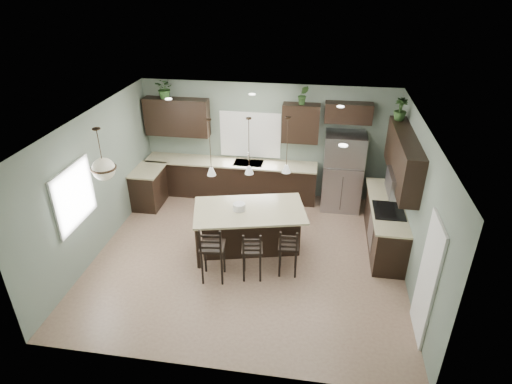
% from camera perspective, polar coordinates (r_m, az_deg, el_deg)
% --- Properties ---
extents(ground, '(6.00, 6.00, 0.00)m').
position_cam_1_polar(ground, '(8.67, -1.07, -8.50)').
color(ground, '#9E8466').
rests_on(ground, ground).
extents(pantry_door, '(0.04, 0.82, 2.04)m').
position_cam_1_polar(pantry_door, '(6.96, 21.84, -10.90)').
color(pantry_door, white).
rests_on(pantry_door, ground).
extents(window_back, '(1.35, 0.02, 1.00)m').
position_cam_1_polar(window_back, '(10.38, -0.75, 7.66)').
color(window_back, white).
rests_on(window_back, room_shell).
extents(window_left, '(0.02, 1.10, 1.00)m').
position_cam_1_polar(window_left, '(8.22, -23.16, -0.48)').
color(window_left, white).
rests_on(window_left, room_shell).
extents(left_return_cabs, '(0.60, 0.90, 0.90)m').
position_cam_1_polar(left_return_cabs, '(10.53, -14.11, 0.54)').
color(left_return_cabs, black).
rests_on(left_return_cabs, ground).
extents(left_return_countertop, '(0.66, 0.96, 0.04)m').
position_cam_1_polar(left_return_countertop, '(10.32, -14.30, 2.84)').
color(left_return_countertop, '#BEB78F').
rests_on(left_return_countertop, left_return_cabs).
extents(back_lower_cabs, '(4.20, 0.60, 0.90)m').
position_cam_1_polar(back_lower_cabs, '(10.64, -3.36, 1.69)').
color(back_lower_cabs, black).
rests_on(back_lower_cabs, ground).
extents(back_countertop, '(4.20, 0.66, 0.04)m').
position_cam_1_polar(back_countertop, '(10.42, -3.46, 3.95)').
color(back_countertop, '#BEB78F').
rests_on(back_countertop, back_lower_cabs).
extents(sink_inset, '(0.70, 0.45, 0.01)m').
position_cam_1_polar(sink_inset, '(10.34, -1.01, 3.88)').
color(sink_inset, gray).
rests_on(sink_inset, back_countertop).
extents(faucet, '(0.02, 0.02, 0.28)m').
position_cam_1_polar(faucet, '(10.25, -1.05, 4.55)').
color(faucet, silver).
rests_on(faucet, back_countertop).
extents(back_upper_left, '(1.55, 0.34, 0.90)m').
position_cam_1_polar(back_upper_left, '(10.53, -10.49, 9.80)').
color(back_upper_left, black).
rests_on(back_upper_left, room_shell).
extents(back_upper_right, '(0.85, 0.34, 0.90)m').
position_cam_1_polar(back_upper_right, '(9.98, 5.98, 9.10)').
color(back_upper_right, black).
rests_on(back_upper_right, room_shell).
extents(fridge_header, '(1.05, 0.34, 0.45)m').
position_cam_1_polar(fridge_header, '(9.90, 12.23, 10.29)').
color(fridge_header, black).
rests_on(fridge_header, room_shell).
extents(right_lower_cabs, '(0.60, 2.35, 0.90)m').
position_cam_1_polar(right_lower_cabs, '(9.18, 16.78, -4.21)').
color(right_lower_cabs, black).
rests_on(right_lower_cabs, ground).
extents(right_countertop, '(0.66, 2.35, 0.04)m').
position_cam_1_polar(right_countertop, '(8.94, 17.06, -1.65)').
color(right_countertop, '#BEB78F').
rests_on(right_countertop, right_lower_cabs).
extents(cooktop, '(0.58, 0.75, 0.02)m').
position_cam_1_polar(cooktop, '(8.69, 17.28, -2.39)').
color(cooktop, black).
rests_on(cooktop, right_countertop).
extents(wall_oven_front, '(0.01, 0.72, 0.60)m').
position_cam_1_polar(wall_oven_front, '(8.90, 15.02, -5.02)').
color(wall_oven_front, gray).
rests_on(wall_oven_front, right_lower_cabs).
extents(right_upper_cabs, '(0.34, 2.35, 0.90)m').
position_cam_1_polar(right_upper_cabs, '(8.53, 19.01, 4.31)').
color(right_upper_cabs, black).
rests_on(right_upper_cabs, room_shell).
extents(microwave, '(0.40, 0.75, 0.40)m').
position_cam_1_polar(microwave, '(8.43, 18.53, 1.12)').
color(microwave, gray).
rests_on(microwave, right_upper_cabs).
extents(refrigerator, '(0.90, 0.74, 1.85)m').
position_cam_1_polar(refrigerator, '(10.11, 11.47, 2.66)').
color(refrigerator, gray).
rests_on(refrigerator, ground).
extents(kitchen_island, '(2.39, 1.70, 0.92)m').
position_cam_1_polar(kitchen_island, '(8.62, -0.86, -5.01)').
color(kitchen_island, black).
rests_on(kitchen_island, ground).
extents(serving_dish, '(0.24, 0.24, 0.14)m').
position_cam_1_polar(serving_dish, '(8.33, -2.26, -2.00)').
color(serving_dish, silver).
rests_on(serving_dish, kitchen_island).
extents(bar_stool_left, '(0.48, 0.48, 1.17)m').
position_cam_1_polar(bar_stool_left, '(7.82, -5.79, -7.97)').
color(bar_stool_left, black).
rests_on(bar_stool_left, ground).
extents(bar_stool_center, '(0.43, 0.43, 1.02)m').
position_cam_1_polar(bar_stool_center, '(7.86, -0.52, -8.25)').
color(bar_stool_center, black).
rests_on(bar_stool_center, ground).
extents(bar_stool_right, '(0.39, 0.39, 1.00)m').
position_cam_1_polar(bar_stool_right, '(7.98, 4.32, -7.77)').
color(bar_stool_right, black).
rests_on(bar_stool_right, ground).
extents(pendant_left, '(0.17, 0.17, 1.10)m').
position_cam_1_polar(pendant_left, '(7.78, -6.13, 5.89)').
color(pendant_left, silver).
rests_on(pendant_left, room_shell).
extents(pendant_center, '(0.17, 0.17, 1.10)m').
position_cam_1_polar(pendant_center, '(7.79, -0.96, 6.08)').
color(pendant_center, silver).
rests_on(pendant_center, room_shell).
extents(pendant_right, '(0.17, 0.17, 1.10)m').
position_cam_1_polar(pendant_right, '(7.87, 4.17, 6.23)').
color(pendant_right, white).
rests_on(pendant_right, room_shell).
extents(chandelier, '(0.44, 0.44, 0.95)m').
position_cam_1_polar(chandelier, '(7.72, -19.97, 4.74)').
color(chandelier, beige).
rests_on(chandelier, room_shell).
extents(plant_back_left, '(0.53, 0.50, 0.47)m').
position_cam_1_polar(plant_back_left, '(10.39, -12.06, 13.36)').
color(plant_back_left, '#2F5726').
rests_on(plant_back_left, back_upper_left).
extents(plant_back_right, '(0.25, 0.20, 0.43)m').
position_cam_1_polar(plant_back_right, '(9.76, 6.31, 12.72)').
color(plant_back_right, '#2A4B21').
rests_on(plant_back_right, back_upper_right).
extents(plant_right_wall, '(0.27, 0.27, 0.45)m').
position_cam_1_polar(plant_right_wall, '(9.12, 18.70, 10.40)').
color(plant_right_wall, '#2A4920').
rests_on(plant_right_wall, right_upper_cabs).
extents(room_shell, '(6.00, 6.00, 6.00)m').
position_cam_1_polar(room_shell, '(7.78, -1.18, 1.61)').
color(room_shell, slate).
rests_on(room_shell, ground).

